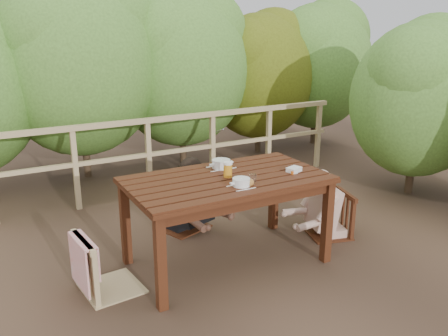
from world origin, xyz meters
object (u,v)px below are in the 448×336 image
bread_roll (247,183)px  soup_far (221,165)px  table (227,221)px  chair_left (108,236)px  chair_far (182,186)px  diner_right (333,181)px  tumbler (252,179)px  soup_near (241,183)px  woman (180,173)px  beer_glass (228,170)px  butter_tub (294,170)px  chair_right (330,196)px

bread_roll → soup_far: bearing=84.7°
bread_roll → table: bearing=98.5°
chair_left → bread_roll: 1.22m
table → chair_far: bearing=92.5°
diner_right → chair_left: bearing=104.1°
tumbler → soup_near: bearing=-161.0°
woman → beer_glass: 0.97m
diner_right → butter_tub: bearing=119.9°
chair_right → butter_tub: (-0.60, -0.17, 0.41)m
bread_roll → tumbler: (0.09, 0.06, 0.00)m
soup_far → beer_glass: beer_glass is taller
woman → soup_near: (0.03, -1.19, 0.24)m
soup_near → bread_roll: size_ratio=1.91×
chair_left → woman: bearing=-55.3°
chair_far → butter_tub: bearing=-78.0°
diner_right → soup_near: bearing=117.4°
soup_near → soup_far: soup_far is taller
chair_left → bread_roll: size_ratio=7.34×
woman → chair_far: bearing=70.3°
chair_right → woman: bearing=-110.8°
chair_right → butter_tub: size_ratio=6.36×
chair_right → beer_glass: beer_glass is taller
diner_right → soup_far: size_ratio=4.06×
table → tumbler: bearing=-58.1°
diner_right → soup_near: 1.31m
chair_right → butter_tub: butter_tub is taller
soup_far → woman: bearing=101.2°
chair_right → diner_right: bearing=105.2°
chair_left → chair_far: size_ratio=1.01×
table → diner_right: size_ratio=1.50×
chair_far → soup_far: (0.13, -0.64, 0.39)m
diner_right → table: bearing=105.7°
chair_right → butter_tub: 0.75m
woman → bread_roll: size_ratio=9.40×
chair_left → woman: 1.36m
soup_far → butter_tub: (0.53, -0.42, -0.02)m
tumbler → butter_tub: bearing=6.7°
chair_right → bread_roll: 1.28m
soup_near → beer_glass: bearing=85.8°
soup_near → bread_roll: bearing=-13.2°
chair_left → woman: (1.03, 0.87, 0.14)m
chair_left → butter_tub: 1.74m
soup_near → table: bearing=88.5°
diner_right → soup_near: size_ratio=4.68×
diner_right → soup_far: diner_right is taller
beer_glass → butter_tub: 0.63m
chair_right → chair_left: bearing=-75.9°
diner_right → bread_roll: size_ratio=8.96×
diner_right → chair_far: bearing=70.4°
table → soup_far: bearing=71.3°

